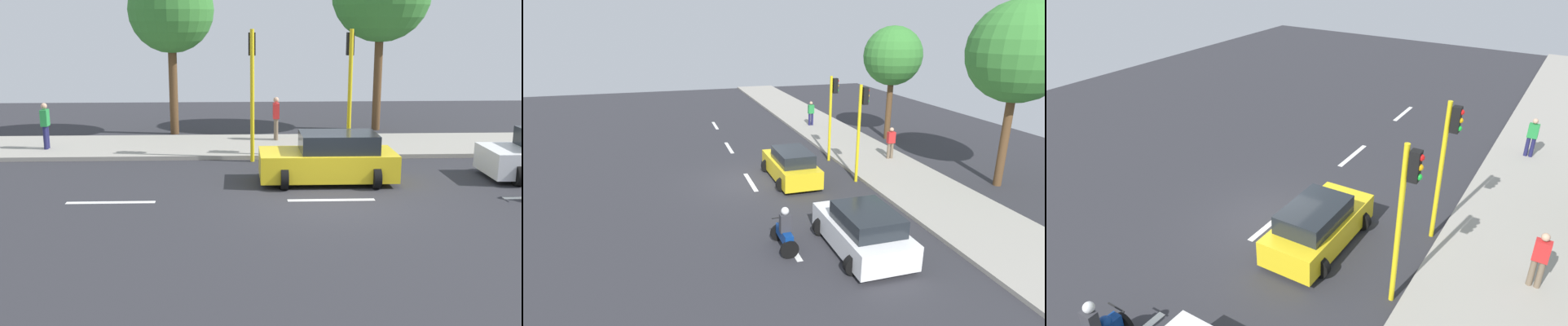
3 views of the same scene
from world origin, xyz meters
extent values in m
cube|color=#2D2D33|center=(0.00, 0.00, -0.05)|extent=(40.00, 60.00, 0.10)
cube|color=#9E998E|center=(7.00, 0.00, 0.07)|extent=(4.00, 60.00, 0.15)
cube|color=white|center=(0.00, 0.00, 0.01)|extent=(0.20, 2.40, 0.01)
cube|color=white|center=(0.00, 6.00, 0.01)|extent=(0.20, 2.40, 0.01)
cylinder|color=black|center=(1.28, -5.75, 0.32)|extent=(0.64, 0.22, 0.64)
cylinder|color=black|center=(3.01, -5.75, 0.32)|extent=(0.64, 0.22, 0.64)
cube|color=yellow|center=(1.90, -0.14, 0.56)|extent=(1.75, 4.07, 0.80)
cube|color=#1E2328|center=(1.90, -0.47, 1.24)|extent=(1.47, 2.28, 0.56)
cylinder|color=black|center=(1.14, 1.20, 0.32)|extent=(0.64, 0.22, 0.64)
cylinder|color=black|center=(2.67, 1.20, 0.32)|extent=(0.64, 0.22, 0.64)
cylinder|color=black|center=(1.14, -1.48, 0.32)|extent=(0.64, 0.22, 0.64)
cylinder|color=black|center=(2.67, -1.48, 0.32)|extent=(0.64, 0.22, 0.64)
cylinder|color=#72604C|center=(7.75, 1.03, 0.57)|extent=(0.16, 0.16, 0.85)
cylinder|color=#72604C|center=(7.95, 1.03, 0.57)|extent=(0.16, 0.16, 0.85)
cube|color=red|center=(7.85, 1.03, 1.30)|extent=(0.40, 0.24, 0.60)
sphere|color=tan|center=(7.85, 1.03, 1.73)|extent=(0.22, 0.22, 0.22)
cylinder|color=#1E1E4C|center=(6.37, 9.57, 0.57)|extent=(0.16, 0.16, 0.85)
cylinder|color=#1E1E4C|center=(6.57, 9.57, 0.57)|extent=(0.16, 0.16, 0.85)
cube|color=#268C3F|center=(6.47, 9.57, 1.30)|extent=(0.40, 0.24, 0.60)
sphere|color=tan|center=(6.47, 9.57, 1.73)|extent=(0.22, 0.22, 0.22)
cylinder|color=yellow|center=(4.75, 2.04, 2.25)|extent=(0.14, 0.14, 4.50)
cube|color=black|center=(4.97, 2.04, 4.00)|extent=(0.24, 0.24, 0.76)
sphere|color=red|center=(5.09, 2.04, 4.24)|extent=(0.16, 0.16, 0.16)
sphere|color=#F2A50C|center=(5.09, 2.04, 4.00)|extent=(0.16, 0.16, 0.16)
sphere|color=green|center=(5.09, 2.04, 3.76)|extent=(0.16, 0.16, 0.16)
cylinder|color=yellow|center=(4.75, -1.28, 2.25)|extent=(0.14, 0.14, 4.50)
cube|color=black|center=(4.97, -1.28, 4.00)|extent=(0.24, 0.24, 0.76)
sphere|color=red|center=(5.09, -1.28, 4.24)|extent=(0.16, 0.16, 0.16)
sphere|color=#F2A50C|center=(5.09, -1.28, 4.00)|extent=(0.16, 0.16, 0.16)
sphere|color=green|center=(5.09, -1.28, 3.76)|extent=(0.16, 0.16, 0.16)
cylinder|color=brown|center=(10.73, -3.57, 2.22)|extent=(0.36, 0.36, 4.44)
cylinder|color=brown|center=(10.06, 5.23, 1.97)|extent=(0.36, 0.36, 3.93)
sphere|color=#387F33|center=(10.06, 5.23, 5.17)|extent=(3.53, 3.53, 3.53)
camera|label=1|loc=(-16.30, 2.56, 4.95)|focal=42.98mm
camera|label=2|loc=(-3.77, -18.06, 7.02)|focal=29.11mm
camera|label=3|loc=(7.70, -10.33, 8.68)|focal=31.82mm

